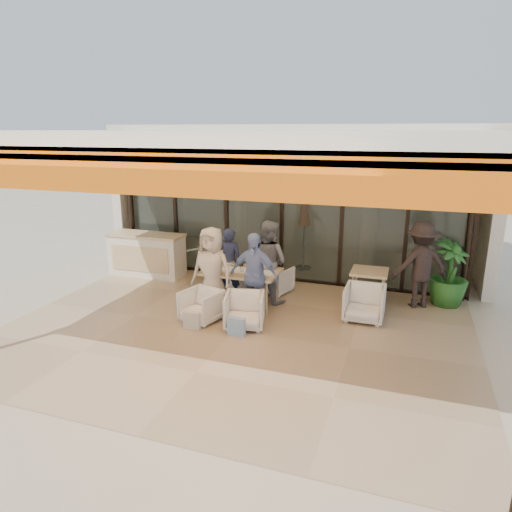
# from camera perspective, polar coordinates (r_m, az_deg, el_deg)

# --- Properties ---
(ground) EXTENTS (70.00, 70.00, 0.00)m
(ground) POSITION_cam_1_polar(r_m,az_deg,el_deg) (8.09, -2.77, -9.45)
(ground) COLOR #C6B293
(ground) RESTS_ON ground
(terrace_floor) EXTENTS (8.00, 6.00, 0.01)m
(terrace_floor) POSITION_cam_1_polar(r_m,az_deg,el_deg) (8.08, -2.77, -9.41)
(terrace_floor) COLOR tan
(terrace_floor) RESTS_ON ground
(terrace_structure) EXTENTS (8.00, 6.00, 3.40)m
(terrace_structure) POSITION_cam_1_polar(r_m,az_deg,el_deg) (7.09, -3.93, 14.19)
(terrace_structure) COLOR silver
(terrace_structure) RESTS_ON ground
(glass_storefront) EXTENTS (8.08, 0.10, 3.20)m
(glass_storefront) POSITION_cam_1_polar(r_m,az_deg,el_deg) (10.34, 3.26, 5.40)
(glass_storefront) COLOR #9EADA3
(glass_storefront) RESTS_ON ground
(interior_block) EXTENTS (9.05, 3.62, 3.52)m
(interior_block) POSITION_cam_1_polar(r_m,az_deg,el_deg) (12.48, 6.27, 9.99)
(interior_block) COLOR silver
(interior_block) RESTS_ON ground
(host_counter) EXTENTS (1.85, 0.65, 1.04)m
(host_counter) POSITION_cam_1_polar(r_m,az_deg,el_deg) (11.21, -13.51, 0.19)
(host_counter) COLOR silver
(host_counter) RESTS_ON ground
(dining_table) EXTENTS (1.50, 0.90, 0.93)m
(dining_table) POSITION_cam_1_polar(r_m,az_deg,el_deg) (8.98, -1.90, -2.14)
(dining_table) COLOR tan
(dining_table) RESTS_ON ground
(chair_far_left) EXTENTS (0.73, 0.71, 0.59)m
(chair_far_left) POSITION_cam_1_polar(r_m,az_deg,el_deg) (10.08, -2.18, -2.48)
(chair_far_left) COLOR white
(chair_far_left) RESTS_ON ground
(chair_far_right) EXTENTS (0.78, 0.75, 0.65)m
(chair_far_right) POSITION_cam_1_polar(r_m,az_deg,el_deg) (9.82, 2.40, -2.81)
(chair_far_right) COLOR white
(chair_far_right) RESTS_ON ground
(chair_near_left) EXTENTS (0.79, 0.76, 0.66)m
(chair_near_left) POSITION_cam_1_polar(r_m,az_deg,el_deg) (8.43, -6.84, -6.02)
(chair_near_left) COLOR white
(chair_near_left) RESTS_ON ground
(chair_near_right) EXTENTS (0.82, 0.78, 0.70)m
(chair_near_right) POSITION_cam_1_polar(r_m,az_deg,el_deg) (8.12, -1.45, -6.65)
(chair_near_right) COLOR white
(chair_near_right) RESTS_ON ground
(diner_navy) EXTENTS (0.54, 0.36, 1.48)m
(diner_navy) POSITION_cam_1_polar(r_m,az_deg,el_deg) (9.51, -3.29, -0.82)
(diner_navy) COLOR #1B1F3C
(diner_navy) RESTS_ON ground
(diner_grey) EXTENTS (0.99, 0.88, 1.69)m
(diner_grey) POSITION_cam_1_polar(r_m,az_deg,el_deg) (9.21, 1.55, -0.67)
(diner_grey) COLOR slate
(diner_grey) RESTS_ON ground
(diner_cream) EXTENTS (0.86, 0.59, 1.67)m
(diner_cream) POSITION_cam_1_polar(r_m,az_deg,el_deg) (8.69, -5.53, -1.79)
(diner_cream) COLOR beige
(diner_cream) RESTS_ON ground
(diner_periwinkle) EXTENTS (0.99, 0.51, 1.63)m
(diner_periwinkle) POSITION_cam_1_polar(r_m,az_deg,el_deg) (8.40, -0.29, -2.50)
(diner_periwinkle) COLOR #738CC1
(diner_periwinkle) RESTS_ON ground
(tote_bag_cream) EXTENTS (0.30, 0.10, 0.34)m
(tote_bag_cream) POSITION_cam_1_polar(r_m,az_deg,el_deg) (8.16, -8.03, -8.03)
(tote_bag_cream) COLOR silver
(tote_bag_cream) RESTS_ON ground
(tote_bag_blue) EXTENTS (0.30, 0.10, 0.34)m
(tote_bag_blue) POSITION_cam_1_polar(r_m,az_deg,el_deg) (7.84, -2.47, -8.90)
(tote_bag_blue) COLOR #99BFD8
(tote_bag_blue) RESTS_ON ground
(side_table) EXTENTS (0.70, 0.70, 0.74)m
(side_table) POSITION_cam_1_polar(r_m,az_deg,el_deg) (9.25, 13.98, -2.40)
(side_table) COLOR tan
(side_table) RESTS_ON ground
(side_chair) EXTENTS (0.72, 0.67, 0.73)m
(side_chair) POSITION_cam_1_polar(r_m,az_deg,el_deg) (8.63, 13.40, -5.57)
(side_chair) COLOR white
(side_chair) RESTS_ON ground
(standing_woman) EXTENTS (1.28, 1.03, 1.73)m
(standing_woman) POSITION_cam_1_polar(r_m,az_deg,el_deg) (9.43, 19.87, -1.10)
(standing_woman) COLOR black
(standing_woman) RESTS_ON ground
(potted_palm) EXTENTS (1.06, 1.06, 1.35)m
(potted_palm) POSITION_cam_1_polar(r_m,az_deg,el_deg) (9.77, 22.98, -2.01)
(potted_palm) COLOR #1E5919
(potted_palm) RESTS_ON ground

